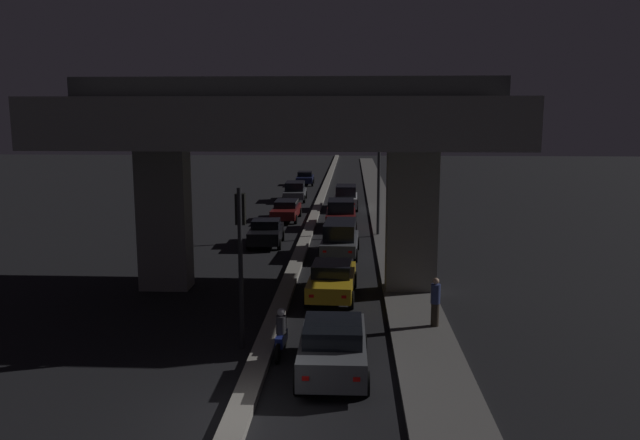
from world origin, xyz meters
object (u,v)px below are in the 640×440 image
Objects in this scene: car_black_lead_oncoming at (266,232)px; motorcycle_blue_filtering_near at (281,335)px; car_grey_third at (340,237)px; car_grey_third_oncoming at (295,191)px; car_dark_red_second_oncoming at (286,210)px; car_dark_blue_fourth_oncoming at (305,178)px; car_dark_red_fourth at (341,214)px; traffic_light_left_of_median at (241,240)px; car_grey_lead at (333,346)px; car_taxi_yellow_second at (332,279)px; street_lamp at (372,165)px; car_white_fifth at (346,197)px; pedestrian_on_sidewalk at (435,302)px.

motorcycle_blue_filtering_near reaches higher than car_black_lead_oncoming.
car_grey_third is 1.00× the size of car_grey_third_oncoming.
car_dark_blue_fourth_oncoming reaches higher than car_dark_red_second_oncoming.
traffic_light_left_of_median is at bearing 172.27° from car_dark_red_fourth.
car_dark_red_fourth reaches higher than car_dark_blue_fourth_oncoming.
car_grey_lead is 0.98× the size of car_dark_blue_fourth_oncoming.
traffic_light_left_of_median is 15.92m from car_black_lead_oncoming.
car_dark_red_second_oncoming is at bearing 14.04° from car_taxi_yellow_second.
car_dark_red_fourth is at bearing 8.25° from car_dark_blue_fourth_oncoming.
car_black_lead_oncoming reaches higher than car_dark_blue_fourth_oncoming.
car_grey_lead is 18.09m from car_black_lead_oncoming.
car_grey_third is 13.91m from motorcycle_blue_filtering_near.
motorcycle_blue_filtering_near is at bearing 175.96° from car_grey_third.
car_grey_third is at bearing -108.76° from street_lamp.
car_white_fifth is (2.94, 29.44, -2.51)m from traffic_light_left_of_median.
street_lamp is 8.79m from car_dark_red_second_oncoming.
pedestrian_on_sidewalk is at bearing -40.93° from car_grey_lead.
traffic_light_left_of_median is 21.58m from car_dark_red_fourth.
car_black_lead_oncoming is (-4.20, 2.42, -0.22)m from car_grey_third.
car_black_lead_oncoming is at bearing 119.18° from pedestrian_on_sidewalk.
car_white_fifth is at bearing 1.66° from car_grey_third.
car_dark_red_second_oncoming is (0.24, 8.48, -0.00)m from car_black_lead_oncoming.
car_dark_blue_fourth_oncoming is (-4.31, 33.17, -0.21)m from car_grey_third.
car_white_fifth is 1.06× the size of car_dark_blue_fourth_oncoming.
car_dark_red_second_oncoming is at bearing 8.92° from motorcycle_blue_filtering_near.
car_grey_third is 0.95× the size of car_dark_red_second_oncoming.
car_dark_red_second_oncoming is (-4.06, 26.05, -0.10)m from car_grey_lead.
traffic_light_left_of_median reaches higher than car_dark_red_second_oncoming.
traffic_light_left_of_median reaches higher than car_taxi_yellow_second.
traffic_light_left_of_median is 13.73m from car_grey_third.
street_lamp is 1.51× the size of car_dark_red_second_oncoming.
car_dark_blue_fourth_oncoming is (-6.10, 27.89, -3.53)m from street_lamp.
street_lamp reaches higher than pedestrian_on_sidewalk.
car_taxi_yellow_second is 1.12× the size of car_dark_red_fourth.
car_taxi_yellow_second is 1.07× the size of car_dark_blue_fourth_oncoming.
pedestrian_on_sidewalk is (3.34, 3.89, 0.15)m from car_grey_lead.
car_black_lead_oncoming is 0.90× the size of car_grey_third_oncoming.
street_lamp is (4.58, 18.48, 0.83)m from traffic_light_left_of_median.
car_dark_red_fourth is 2.15× the size of motorcycle_blue_filtering_near.
car_taxi_yellow_second is 1.01× the size of car_grey_third_oncoming.
motorcycle_blue_filtering_near is at bearing -25.80° from traffic_light_left_of_median.
street_lamp is 4.22× the size of pedestrian_on_sidewalk.
car_dark_red_second_oncoming is 2.80× the size of pedestrian_on_sidewalk.
car_white_fifth reaches higher than car_taxi_yellow_second.
car_dark_red_fourth is at bearing 124.25° from street_lamp.
car_grey_lead is 0.91× the size of car_taxi_yellow_second.
car_black_lead_oncoming is (-4.09, -5.64, -0.20)m from car_dark_red_fourth.
car_dark_red_fourth is (-1.89, 2.78, -3.35)m from street_lamp.
car_white_fifth is at bearing -2.25° from car_dark_red_fourth.
car_white_fifth is (0.25, 8.17, 0.01)m from car_dark_red_fourth.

